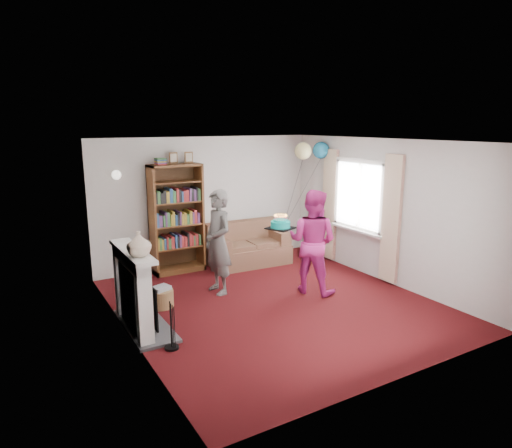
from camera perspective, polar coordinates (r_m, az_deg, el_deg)
ground at (r=7.23m, az=2.39°, el=-9.88°), size 5.00×5.00×0.00m
wall_back at (r=9.02m, az=-6.17°, el=2.86°), size 4.50×0.02×2.50m
wall_left at (r=5.97m, az=-16.11°, el=-2.57°), size 0.02×5.00×2.50m
wall_right at (r=8.27m, az=15.79°, el=1.57°), size 0.02×5.00×2.50m
ceiling at (r=6.69m, az=2.58°, el=10.38°), size 4.50×5.00×0.01m
fireplace at (r=6.41m, az=-14.64°, el=-8.37°), size 0.55×1.80×1.12m
window_bay at (r=8.66m, az=12.68°, el=1.90°), size 0.14×2.02×2.20m
wall_sconce at (r=8.24m, az=-17.07°, el=5.90°), size 0.16×0.23×0.16m
bookcase at (r=8.61m, az=-9.98°, el=0.52°), size 0.96×0.42×2.24m
sofa at (r=9.12m, az=-1.12°, el=-2.98°), size 1.56×0.83×0.83m
wicker_basket at (r=7.19m, az=-11.71°, el=-9.00°), size 0.36×0.36×0.33m
person_striped at (r=7.45m, az=-4.77°, el=-2.27°), size 0.45×0.65×1.72m
person_magenta at (r=7.51m, az=7.06°, el=-2.19°), size 0.99×1.05×1.71m
birthday_cake at (r=7.26m, az=3.08°, el=-0.06°), size 0.38×0.38×0.22m
balloons at (r=9.14m, az=7.03°, el=9.09°), size 0.98×0.33×1.74m
mantel_vase at (r=5.86m, az=-14.44°, el=-2.43°), size 0.36×0.36×0.32m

